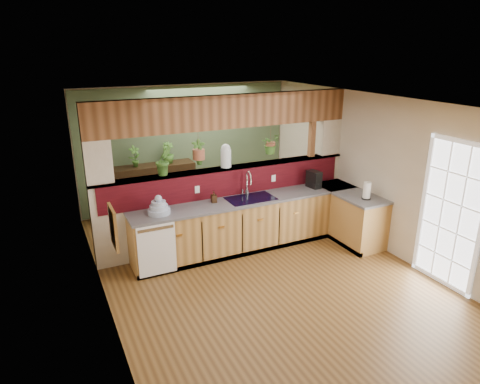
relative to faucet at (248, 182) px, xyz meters
name	(u,v)px	position (x,y,z in m)	size (l,w,h in m)	color
ground	(264,275)	(-0.27, -1.13, -1.14)	(4.60, 7.00, 0.01)	brown
ceiling	(268,104)	(-0.27, -1.13, 1.46)	(4.60, 7.00, 0.01)	brown
wall_back	(187,147)	(-0.27, 2.37, 0.16)	(4.60, 0.02, 2.60)	beige
wall_left	(101,223)	(-2.57, -1.13, 0.16)	(0.02, 7.00, 2.60)	beige
wall_right	(387,176)	(2.03, -1.13, 0.16)	(0.02, 7.00, 2.60)	beige
pass_through_partition	(230,178)	(-0.24, 0.21, 0.06)	(4.60, 0.21, 2.60)	beige
pass_through_ledge	(228,168)	(-0.27, 0.22, 0.23)	(4.60, 0.21, 0.04)	brown
header_beam	(227,112)	(-0.27, 0.22, 1.19)	(4.60, 0.15, 0.55)	brown
sage_backwall	(187,147)	(-0.27, 2.35, 0.16)	(4.55, 0.02, 2.55)	#485E40
countertop	(283,219)	(0.56, -0.26, -0.69)	(4.14, 1.52, 0.90)	olive
dishwasher	(157,250)	(-1.75, -0.47, -0.68)	(0.58, 0.03, 0.82)	white
navy_sink	(251,203)	(-0.02, -0.16, -0.31)	(0.82, 0.50, 0.18)	black
french_door	(450,217)	(2.00, -2.43, -0.09)	(0.06, 1.02, 2.16)	white
framed_print	(113,227)	(-2.55, -1.93, 0.41)	(0.04, 0.35, 0.45)	olive
faucet	(248,182)	(0.00, 0.00, 0.00)	(0.19, 0.19, 0.44)	#B7B7B2
dish_stack	(159,208)	(-1.60, -0.16, -0.14)	(0.35, 0.35, 0.30)	#A2B2D2
soap_dispenser	(214,197)	(-0.66, -0.06, -0.14)	(0.09, 0.09, 0.19)	#3B2615
coffee_maker	(314,180)	(1.28, -0.13, -0.09)	(0.16, 0.28, 0.31)	black
paper_towel	(367,191)	(1.72, -1.02, -0.09)	(0.15, 0.15, 0.32)	black
glass_jar	(226,156)	(-0.31, 0.22, 0.46)	(0.18, 0.18, 0.40)	silver
ledge_plant_left	(164,160)	(-1.38, 0.22, 0.50)	(0.27, 0.22, 0.49)	#356222
hanging_plant_a	(198,144)	(-0.79, 0.22, 0.70)	(0.26, 0.21, 0.55)	brown
hanging_plant_b	(271,135)	(0.55, 0.22, 0.73)	(0.39, 0.36, 0.47)	brown
shelving_console	(155,191)	(-1.09, 2.12, -0.64)	(1.66, 0.44, 1.11)	black
shelf_plant_a	(135,156)	(-1.45, 2.12, 0.13)	(0.23, 0.15, 0.43)	#356222
shelf_plant_b	(168,153)	(-0.77, 2.12, 0.13)	(0.24, 0.24, 0.43)	#356222
floor_plant	(260,199)	(0.77, 0.97, -0.74)	(0.72, 0.62, 0.80)	#356222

